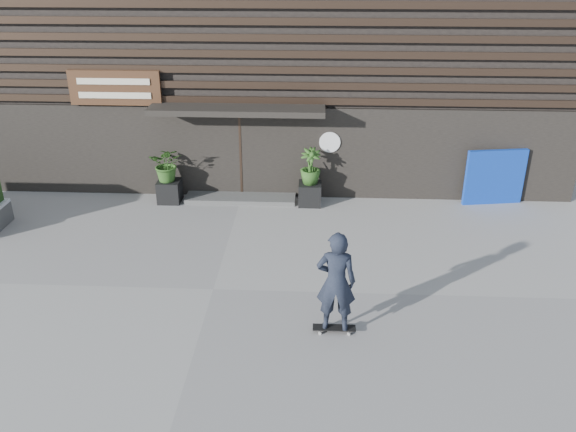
# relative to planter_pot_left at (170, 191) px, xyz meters

# --- Properties ---
(ground) EXTENTS (80.00, 80.00, 0.00)m
(ground) POSITION_rel_planter_pot_left_xyz_m (1.90, -4.40, -0.30)
(ground) COLOR gray
(ground) RESTS_ON ground
(entrance_step) EXTENTS (3.00, 0.80, 0.12)m
(entrance_step) POSITION_rel_planter_pot_left_xyz_m (1.90, 0.20, -0.24)
(entrance_step) COLOR #4A4B48
(entrance_step) RESTS_ON ground
(planter_pot_left) EXTENTS (0.60, 0.60, 0.60)m
(planter_pot_left) POSITION_rel_planter_pot_left_xyz_m (0.00, 0.00, 0.00)
(planter_pot_left) COLOR black
(planter_pot_left) RESTS_ON ground
(bamboo_left) EXTENTS (0.86, 0.75, 0.96)m
(bamboo_left) POSITION_rel_planter_pot_left_xyz_m (0.00, 0.00, 0.78)
(bamboo_left) COLOR #2D591E
(bamboo_left) RESTS_ON planter_pot_left
(planter_pot_right) EXTENTS (0.60, 0.60, 0.60)m
(planter_pot_right) POSITION_rel_planter_pot_left_xyz_m (3.80, 0.00, 0.00)
(planter_pot_right) COLOR black
(planter_pot_right) RESTS_ON ground
(bamboo_right) EXTENTS (0.54, 0.54, 0.96)m
(bamboo_right) POSITION_rel_planter_pot_left_xyz_m (3.80, 0.00, 0.78)
(bamboo_right) COLOR #2D591E
(bamboo_right) RESTS_ON planter_pot_right
(blue_tarp) EXTENTS (1.61, 0.37, 1.51)m
(blue_tarp) POSITION_rel_planter_pot_left_xyz_m (8.70, 0.30, 0.45)
(blue_tarp) COLOR #0C32A8
(blue_tarp) RESTS_ON ground
(building) EXTENTS (18.00, 11.00, 8.00)m
(building) POSITION_rel_planter_pot_left_xyz_m (1.90, 5.56, 3.69)
(building) COLOR black
(building) RESTS_ON ground
(skateboarder) EXTENTS (0.78, 0.50, 2.01)m
(skateboarder) POSITION_rel_planter_pot_left_xyz_m (4.33, -5.72, 0.75)
(skateboarder) COLOR black
(skateboarder) RESTS_ON ground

